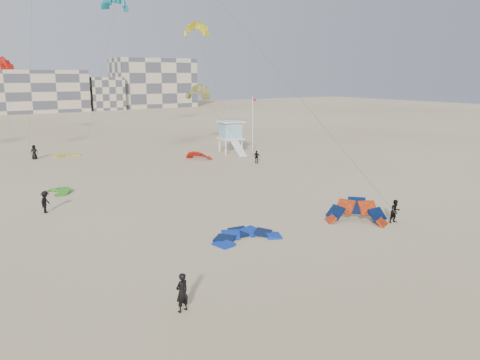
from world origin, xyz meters
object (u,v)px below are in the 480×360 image
kitesurfer_main (182,292)px  lifeguard_tower_near (231,137)px  kite_ground_blue (246,239)px  kite_ground_orange (356,222)px

kitesurfer_main → lifeguard_tower_near: 44.52m
kite_ground_blue → lifeguard_tower_near: bearing=65.7°
kite_ground_orange → kitesurfer_main: bearing=-117.6°
kitesurfer_main → lifeguard_tower_near: size_ratio=0.29×
kite_ground_blue → kite_ground_orange: bearing=-3.2°
kite_ground_orange → lifeguard_tower_near: (8.61, 31.60, 2.18)m
kite_ground_blue → lifeguard_tower_near: 34.95m
kite_ground_blue → lifeguard_tower_near: size_ratio=0.70×
kitesurfer_main → lifeguard_tower_near: (25.06, 36.78, 1.26)m
kite_ground_orange → kitesurfer_main: (-16.45, -5.17, 0.92)m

